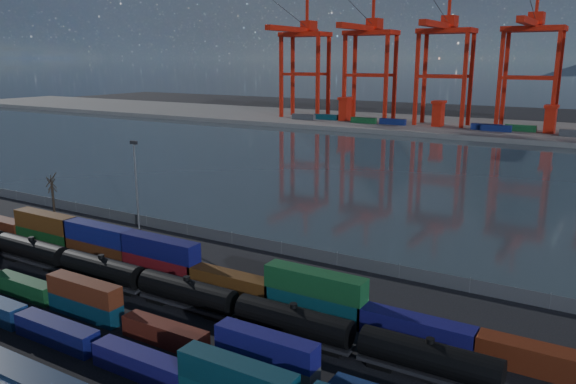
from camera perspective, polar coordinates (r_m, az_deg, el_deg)
The scene contains 13 objects.
ground at distance 71.43m, azimuth -12.78°, elevation -12.70°, with size 700.00×700.00×0.00m, color black.
harbor_water at distance 160.36m, azimuth 13.91°, elevation 1.86°, with size 700.00×700.00×0.00m, color #29353C.
far_quay at distance 261.38m, azimuth 20.84°, elevation 5.95°, with size 700.00×70.00×2.00m, color #514F4C.
container_row_south at distance 60.75m, azimuth -15.43°, elevation -15.60°, with size 139.57×2.38×5.07m.
container_row_mid at distance 74.39m, azimuth -19.83°, elevation -10.64°, with size 140.36×2.25×4.80m.
container_row_north at distance 85.52m, azimuth -13.39°, elevation -6.68°, with size 141.87×2.68×5.72m.
tanker_string at distance 83.31m, azimuth -18.35°, elevation -7.52°, with size 107.55×3.13×4.47m.
waterfront_fence at distance 91.55m, azimuth -0.65°, elevation -5.74°, with size 160.12×0.12×2.20m.
bare_tree at distance 123.37m, azimuth -22.80°, elevation -0.14°, with size 2.26×2.35×8.68m.
yard_light_mast at distance 106.21m, azimuth -15.17°, elevation 1.13°, with size 1.60×0.40×16.60m.
gantry_cranes at distance 254.65m, azimuth 19.56°, elevation 14.17°, with size 198.64×45.39×61.47m.
quay_containers at distance 249.16m, azimuth 17.78°, elevation 6.39°, with size 172.58×10.99×2.60m.
straddle_carriers at distance 251.34m, azimuth 19.99°, elevation 7.32°, with size 140.00×7.00×11.10m.
Camera 1 is at (45.32, -45.66, 31.04)m, focal length 35.00 mm.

